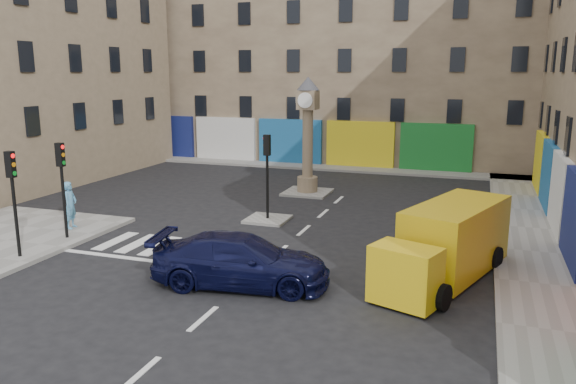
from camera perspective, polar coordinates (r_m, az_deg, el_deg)
The scene contains 14 objects.
ground at distance 17.19m, azimuth -5.49°, elevation -10.05°, with size 120.00×120.00×0.00m, color black.
sidewalk_right at distance 25.35m, azimuth 22.94°, elevation -3.46°, with size 2.60×30.00×0.15m, color gray.
sidewalk_far at distance 38.71m, azimuth 2.71°, elevation 2.62°, with size 32.00×2.40×0.15m, color gray.
island_near at distance 24.92m, azimuth -2.09°, elevation -2.78°, with size 1.80×1.80×0.12m, color gray.
island_far at distance 30.43m, azimuth 1.97°, elevation -0.03°, with size 2.40×2.40×0.12m, color gray.
building_far at distance 43.82m, azimuth 5.03°, elevation 14.75°, with size 32.00×10.00×17.00m, color gray.
building_left at distance 36.89m, azimuth -25.81°, elevation 12.57°, with size 8.00×20.00×15.00m, color #8D775C.
traffic_light_left_near at distance 21.31m, azimuth -26.18°, elevation 0.46°, with size 0.28×0.22×3.70m.
traffic_light_left_far at distance 23.03m, azimuth -21.99°, elevation 1.62°, with size 0.28×0.22×3.70m.
traffic_light_island at distance 24.39m, azimuth -2.13°, elevation 2.97°, with size 0.28×0.22×3.70m.
clock_pillar at distance 29.89m, azimuth 2.02°, elevation 6.52°, with size 1.20×1.20×6.10m.
navy_sedan at distance 17.41m, azimuth -4.80°, elevation -6.96°, with size 2.22×5.46×1.59m, color black.
yellow_van at distance 18.52m, azimuth 15.89°, elevation -5.04°, with size 3.94×6.66×2.33m.
pedestrian_blue at distance 24.65m, azimuth -21.24°, elevation -1.24°, with size 0.71×0.47×1.95m, color #5598C2.
Camera 1 is at (6.69, -14.45, 6.48)m, focal length 35.00 mm.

